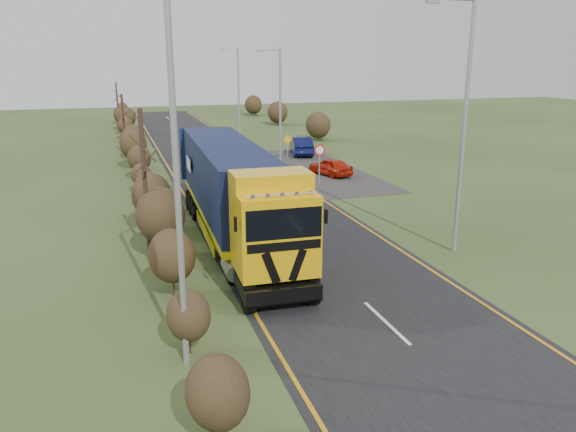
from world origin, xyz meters
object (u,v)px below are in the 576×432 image
Objects in this scene: lorry at (233,189)px; speed_sign at (320,156)px; car_red_hatchback at (330,167)px; car_blue_sedan at (301,146)px; streetlight_near at (462,117)px.

lorry is 12.56m from speed_sign.
car_red_hatchback is 0.78× the size of car_blue_sedan.
car_blue_sedan is 0.45× the size of streetlight_near.
car_blue_sedan is at bearing 85.54° from streetlight_near.
streetlight_near reaches higher than speed_sign.
lorry reaches higher than speed_sign.
lorry is 15.80m from car_red_hatchback.
speed_sign is (-1.80, -2.58, 1.26)m from car_red_hatchback.
car_red_hatchback is at bearing 96.63° from car_blue_sedan.
car_blue_sedan is at bearing 65.95° from lorry.
car_red_hatchback is 17.20m from streetlight_near.
car_blue_sedan is 25.72m from streetlight_near.
streetlight_near reaches higher than lorry.
car_blue_sedan is (10.40, 21.24, -1.70)m from lorry.
streetlight_near is at bearing -87.07° from speed_sign.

